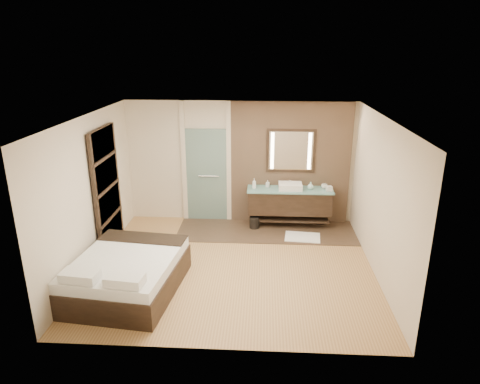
# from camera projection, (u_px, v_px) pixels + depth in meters

# --- Properties ---
(floor) EXTENTS (5.00, 5.00, 0.00)m
(floor) POSITION_uv_depth(u_px,v_px,m) (233.00, 266.00, 7.77)
(floor) COLOR #9F6E42
(floor) RESTS_ON ground
(tile_strip) EXTENTS (3.80, 1.30, 0.01)m
(tile_strip) POSITION_uv_depth(u_px,v_px,m) (266.00, 231.00, 9.25)
(tile_strip) COLOR #3E3021
(tile_strip) RESTS_ON floor
(stone_wall) EXTENTS (2.60, 0.08, 2.70)m
(stone_wall) POSITION_uv_depth(u_px,v_px,m) (290.00, 164.00, 9.36)
(stone_wall) COLOR tan
(stone_wall) RESTS_ON floor
(vanity) EXTENTS (1.85, 0.55, 0.88)m
(vanity) POSITION_uv_depth(u_px,v_px,m) (290.00, 201.00, 9.33)
(vanity) COLOR black
(vanity) RESTS_ON stone_wall
(mirror_unit) EXTENTS (1.06, 0.04, 0.96)m
(mirror_unit) POSITION_uv_depth(u_px,v_px,m) (291.00, 151.00, 9.21)
(mirror_unit) COLOR black
(mirror_unit) RESTS_ON stone_wall
(frosted_door) EXTENTS (1.10, 0.12, 2.70)m
(frosted_door) POSITION_uv_depth(u_px,v_px,m) (207.00, 171.00, 9.52)
(frosted_door) COLOR #9FC9C0
(frosted_door) RESTS_ON floor
(shoji_partition) EXTENTS (0.06, 1.20, 2.40)m
(shoji_partition) POSITION_uv_depth(u_px,v_px,m) (107.00, 190.00, 8.08)
(shoji_partition) COLOR black
(shoji_partition) RESTS_ON floor
(bed) EXTENTS (1.77, 2.11, 0.75)m
(bed) POSITION_uv_depth(u_px,v_px,m) (127.00, 274.00, 6.90)
(bed) COLOR black
(bed) RESTS_ON floor
(bath_mat) EXTENTS (0.77, 0.57, 0.02)m
(bath_mat) POSITION_uv_depth(u_px,v_px,m) (303.00, 237.00, 8.91)
(bath_mat) COLOR white
(bath_mat) RESTS_ON floor
(waste_bin) EXTENTS (0.24, 0.24, 0.26)m
(waste_bin) POSITION_uv_depth(u_px,v_px,m) (254.00, 223.00, 9.34)
(waste_bin) COLOR black
(waste_bin) RESTS_ON floor
(tissue_box) EXTENTS (0.14, 0.14, 0.10)m
(tissue_box) POSITION_uv_depth(u_px,v_px,m) (329.00, 188.00, 9.11)
(tissue_box) COLOR silver
(tissue_box) RESTS_ON vanity
(soap_bottle_a) EXTENTS (0.10, 0.10, 0.22)m
(soap_bottle_a) POSITION_uv_depth(u_px,v_px,m) (254.00, 183.00, 9.24)
(soap_bottle_a) COLOR white
(soap_bottle_a) RESTS_ON vanity
(soap_bottle_b) EXTENTS (0.09, 0.09, 0.15)m
(soap_bottle_b) POSITION_uv_depth(u_px,v_px,m) (268.00, 184.00, 9.34)
(soap_bottle_b) COLOR #B2B2B2
(soap_bottle_b) RESTS_ON vanity
(soap_bottle_c) EXTENTS (0.13, 0.13, 0.16)m
(soap_bottle_c) POSITION_uv_depth(u_px,v_px,m) (311.00, 186.00, 9.18)
(soap_bottle_c) COLOR silver
(soap_bottle_c) RESTS_ON vanity
(cup) EXTENTS (0.15, 0.15, 0.10)m
(cup) POSITION_uv_depth(u_px,v_px,m) (324.00, 186.00, 9.24)
(cup) COLOR white
(cup) RESTS_ON vanity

